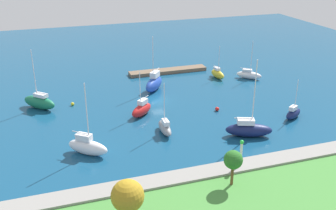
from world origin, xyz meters
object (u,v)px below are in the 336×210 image
object	(u,v)px
park_tree_west	(128,196)
sailboat_red_far_south	(142,109)
pier_dock	(168,71)
harbor_beacon	(241,151)
sailboat_yellow_by_breakwater	(218,74)
sailboat_gray_mid_basin	(165,128)
sailboat_white_center_basin	(88,146)
sailboat_navy_near_pier	(293,113)
park_tree_center	(233,160)
mooring_buoy_red	(217,109)
sailboat_white_off_beacon	(249,75)
sailboat_navy_lone_north	(249,129)
sailboat_blue_lone_south	(154,83)
sailboat_green_east_end	(39,102)
mooring_buoy_yellow	(73,104)

from	to	relation	value
park_tree_west	sailboat_red_far_south	xyz separation A→B (m)	(-9.53, -30.49, -4.03)
pier_dock	park_tree_west	world-z (taller)	park_tree_west
harbor_beacon	sailboat_yellow_by_breakwater	bearing A→B (deg)	-110.84
park_tree_west	sailboat_gray_mid_basin	xyz separation A→B (m)	(-11.30, -22.26, -4.19)
sailboat_white_center_basin	sailboat_navy_near_pier	size ratio (longest dim) A/B	1.56
park_tree_center	mooring_buoy_red	size ratio (longest dim) A/B	6.10
sailboat_red_far_south	sailboat_navy_near_pier	bearing A→B (deg)	117.58
harbor_beacon	park_tree_west	distance (m)	18.84
park_tree_center	sailboat_red_far_south	xyz separation A→B (m)	(4.67, -26.54, -3.40)
sailboat_white_center_basin	sailboat_white_off_beacon	distance (m)	46.40
sailboat_navy_lone_north	harbor_beacon	bearing A→B (deg)	-103.80
sailboat_blue_lone_south	sailboat_navy_lone_north	size ratio (longest dim) A/B	0.91
sailboat_gray_mid_basin	sailboat_red_far_south	distance (m)	8.42
pier_dock	sailboat_green_east_end	distance (m)	32.87
sailboat_gray_mid_basin	harbor_beacon	bearing A→B (deg)	-157.08
sailboat_gray_mid_basin	sailboat_white_off_beacon	xyz separation A→B (m)	(-27.02, -20.41, -0.07)
sailboat_yellow_by_breakwater	mooring_buoy_red	bearing A→B (deg)	-32.76
sailboat_red_far_south	mooring_buoy_yellow	xyz separation A→B (m)	(11.53, -8.71, -0.86)
sailboat_green_east_end	sailboat_navy_lone_north	bearing A→B (deg)	-170.53
sailboat_navy_near_pier	sailboat_navy_lone_north	distance (m)	11.74
sailboat_blue_lone_south	mooring_buoy_yellow	size ratio (longest dim) A/B	17.80
sailboat_navy_near_pier	sailboat_white_off_beacon	size ratio (longest dim) A/B	0.82
park_tree_west	sailboat_navy_lone_north	xyz separation A→B (m)	(-23.88, -16.93, -3.95)
sailboat_green_east_end	sailboat_gray_mid_basin	bearing A→B (deg)	-177.08
sailboat_gray_mid_basin	park_tree_west	bearing A→B (deg)	154.19
harbor_beacon	sailboat_blue_lone_south	size ratio (longest dim) A/B	0.32
sailboat_white_center_basin	sailboat_white_off_beacon	size ratio (longest dim) A/B	1.28
harbor_beacon	mooring_buoy_yellow	size ratio (longest dim) A/B	5.66
sailboat_navy_near_pier	sailboat_navy_lone_north	bearing A→B (deg)	169.23
sailboat_navy_lone_north	park_tree_west	bearing A→B (deg)	-123.57
sailboat_white_center_basin	park_tree_center	bearing A→B (deg)	-4.28
harbor_beacon	mooring_buoy_yellow	world-z (taller)	harbor_beacon
park_tree_center	sailboat_yellow_by_breakwater	size ratio (longest dim) A/B	0.63
sailboat_gray_mid_basin	sailboat_red_far_south	world-z (taller)	sailboat_gray_mid_basin
pier_dock	mooring_buoy_red	distance (m)	24.96
sailboat_navy_near_pier	sailboat_blue_lone_south	bearing A→B (deg)	102.78
sailboat_navy_near_pier	sailboat_yellow_by_breakwater	size ratio (longest dim) A/B	0.96
sailboat_white_off_beacon	mooring_buoy_red	distance (m)	20.90
sailboat_white_center_basin	sailboat_red_far_south	size ratio (longest dim) A/B	1.34
sailboat_red_far_south	sailboat_navy_lone_north	size ratio (longest dim) A/B	0.65
sailboat_navy_near_pier	sailboat_white_off_beacon	xyz separation A→B (m)	(-3.32, -22.01, -0.01)
sailboat_navy_lone_north	mooring_buoy_yellow	xyz separation A→B (m)	(25.87, -22.27, -0.94)
park_tree_west	sailboat_navy_lone_north	world-z (taller)	sailboat_navy_lone_north
sailboat_blue_lone_south	pier_dock	bearing A→B (deg)	-173.07
sailboat_gray_mid_basin	mooring_buoy_yellow	xyz separation A→B (m)	(13.30, -16.94, -0.70)
sailboat_navy_lone_north	mooring_buoy_red	distance (m)	11.09
park_tree_west	mooring_buoy_red	distance (m)	36.84
pier_dock	sailboat_red_far_south	world-z (taller)	sailboat_red_far_south
pier_dock	sailboat_gray_mid_basin	distance (m)	32.49
harbor_beacon	sailboat_white_off_beacon	bearing A→B (deg)	-120.87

